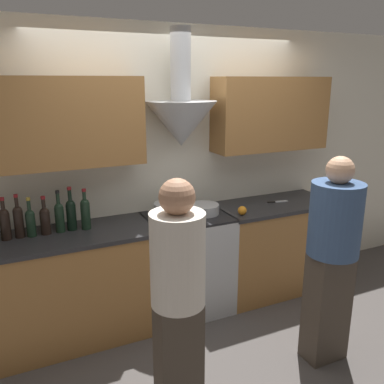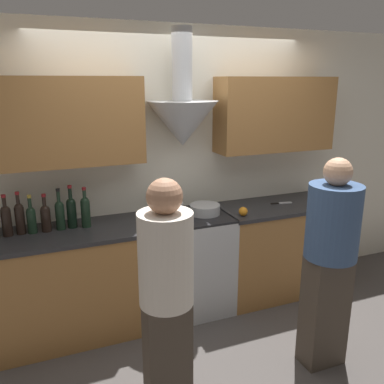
{
  "view_description": "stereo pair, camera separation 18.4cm",
  "coord_description": "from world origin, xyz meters",
  "views": [
    {
      "loc": [
        -1.43,
        -2.82,
        2.12
      ],
      "look_at": [
        0.0,
        0.24,
        1.18
      ],
      "focal_mm": 38.0,
      "sensor_mm": 36.0,
      "label": 1
    },
    {
      "loc": [
        -1.26,
        -2.9,
        2.12
      ],
      "look_at": [
        0.0,
        0.24,
        1.18
      ],
      "focal_mm": 38.0,
      "sensor_mm": 36.0,
      "label": 2
    }
  ],
  "objects": [
    {
      "name": "wine_bottle_7",
      "position": [
        -0.89,
        0.4,
        1.08
      ],
      "size": [
        0.08,
        0.08,
        0.34
      ],
      "color": "black",
      "rests_on": "counter_left"
    },
    {
      "name": "wine_bottle_1",
      "position": [
        -1.49,
        0.42,
        1.07
      ],
      "size": [
        0.08,
        0.08,
        0.34
      ],
      "color": "black",
      "rests_on": "counter_left"
    },
    {
      "name": "ground_plane",
      "position": [
        0.0,
        0.0,
        0.0
      ],
      "size": [
        12.0,
        12.0,
        0.0
      ],
      "primitive_type": "plane",
      "color": "#4C4744"
    },
    {
      "name": "wine_bottle_2",
      "position": [
        -1.39,
        0.43,
        1.08
      ],
      "size": [
        0.07,
        0.07,
        0.35
      ],
      "color": "black",
      "rests_on": "counter_left"
    },
    {
      "name": "wine_bottle_3",
      "position": [
        -1.31,
        0.42,
        1.06
      ],
      "size": [
        0.07,
        0.07,
        0.32
      ],
      "color": "black",
      "rests_on": "counter_left"
    },
    {
      "name": "wine_bottle_6",
      "position": [
        -1.0,
        0.43,
        1.08
      ],
      "size": [
        0.08,
        0.08,
        0.36
      ],
      "color": "black",
      "rests_on": "counter_left"
    },
    {
      "name": "counter_right",
      "position": [
        0.96,
        0.34,
        0.47
      ],
      "size": [
        1.21,
        0.62,
        0.93
      ],
      "color": "#9E6B38",
      "rests_on": "ground_plane"
    },
    {
      "name": "counter_left",
      "position": [
        -1.02,
        0.34,
        0.47
      ],
      "size": [
        1.32,
        0.62,
        0.93
      ],
      "color": "#9E6B38",
      "rests_on": "ground_plane"
    },
    {
      "name": "wine_bottle_5",
      "position": [
        -1.09,
        0.42,
        1.07
      ],
      "size": [
        0.07,
        0.07,
        0.34
      ],
      "color": "black",
      "rests_on": "counter_left"
    },
    {
      "name": "stove_range",
      "position": [
        0.0,
        0.35,
        0.47
      ],
      "size": [
        0.74,
        0.6,
        0.93
      ],
      "color": "#B7BABC",
      "rests_on": "ground_plane"
    },
    {
      "name": "chefs_knife",
      "position": [
        1.0,
        0.36,
        0.94
      ],
      "size": [
        0.22,
        0.07,
        0.01
      ],
      "rotation": [
        0.0,
        0.0,
        -0.17
      ],
      "color": "silver",
      "rests_on": "counter_right"
    },
    {
      "name": "wall_back",
      "position": [
        -0.02,
        0.61,
        1.48
      ],
      "size": [
        8.4,
        0.63,
        2.6
      ],
      "color": "silver",
      "rests_on": "ground_plane"
    },
    {
      "name": "mixing_bowl",
      "position": [
        0.17,
        0.34,
        0.98
      ],
      "size": [
        0.28,
        0.28,
        0.09
      ],
      "color": "#B7BABC",
      "rests_on": "stove_range"
    },
    {
      "name": "stock_pot",
      "position": [
        -0.17,
        0.39,
        1.0
      ],
      "size": [
        0.26,
        0.26,
        0.13
      ],
      "color": "#B7BABC",
      "rests_on": "stove_range"
    },
    {
      "name": "orange_fruit",
      "position": [
        0.47,
        0.16,
        0.97
      ],
      "size": [
        0.08,
        0.08,
        0.08
      ],
      "color": "orange",
      "rests_on": "counter_right"
    },
    {
      "name": "person_foreground_left",
      "position": [
        -0.61,
        -0.86,
        0.89
      ],
      "size": [
        0.32,
        0.32,
        1.61
      ],
      "color": "#473D33",
      "rests_on": "ground_plane"
    },
    {
      "name": "wine_bottle_4",
      "position": [
        -1.2,
        0.42,
        1.06
      ],
      "size": [
        0.08,
        0.08,
        0.31
      ],
      "color": "black",
      "rests_on": "counter_left"
    },
    {
      "name": "person_foreground_right",
      "position": [
        0.68,
        -0.75,
        0.88
      ],
      "size": [
        0.38,
        0.38,
        1.61
      ],
      "color": "#473D33",
      "rests_on": "ground_plane"
    }
  ]
}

